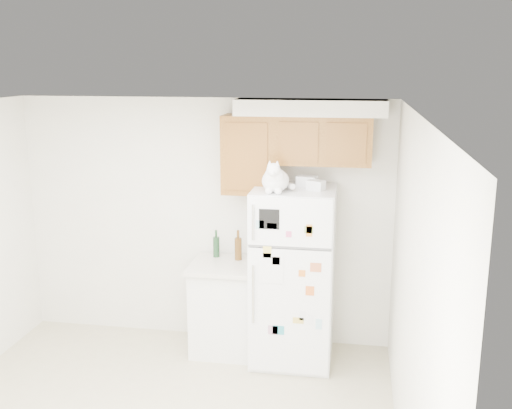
% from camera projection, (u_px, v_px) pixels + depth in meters
% --- Properties ---
extents(room_shell, '(3.84, 4.04, 2.52)m').
position_uv_depth(room_shell, '(160.00, 226.00, 4.33)').
color(room_shell, silver).
rests_on(room_shell, ground_plane).
extents(refrigerator, '(0.76, 0.78, 1.70)m').
position_uv_depth(refrigerator, '(293.00, 276.00, 5.69)').
color(refrigerator, white).
rests_on(refrigerator, ground_plane).
extents(base_counter, '(0.64, 0.64, 0.92)m').
position_uv_depth(base_counter, '(225.00, 306.00, 5.96)').
color(base_counter, white).
rests_on(base_counter, ground_plane).
extents(cat, '(0.30, 0.44, 0.31)m').
position_uv_depth(cat, '(275.00, 179.00, 5.33)').
color(cat, white).
rests_on(cat, refrigerator).
extents(storage_box_back, '(0.20, 0.16, 0.10)m').
position_uv_depth(storage_box_back, '(307.00, 181.00, 5.58)').
color(storage_box_back, white).
rests_on(storage_box_back, refrigerator).
extents(storage_box_front, '(0.18, 0.16, 0.09)m').
position_uv_depth(storage_box_front, '(316.00, 185.00, 5.42)').
color(storage_box_front, white).
rests_on(storage_box_front, refrigerator).
extents(bottle_green, '(0.06, 0.06, 0.28)m').
position_uv_depth(bottle_green, '(216.00, 243.00, 6.01)').
color(bottle_green, '#19381E').
rests_on(bottle_green, base_counter).
extents(bottle_amber, '(0.07, 0.07, 0.30)m').
position_uv_depth(bottle_amber, '(238.00, 245.00, 5.92)').
color(bottle_amber, '#593814').
rests_on(bottle_amber, base_counter).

